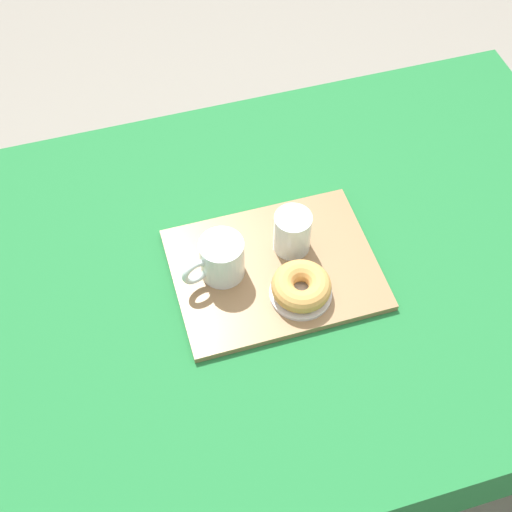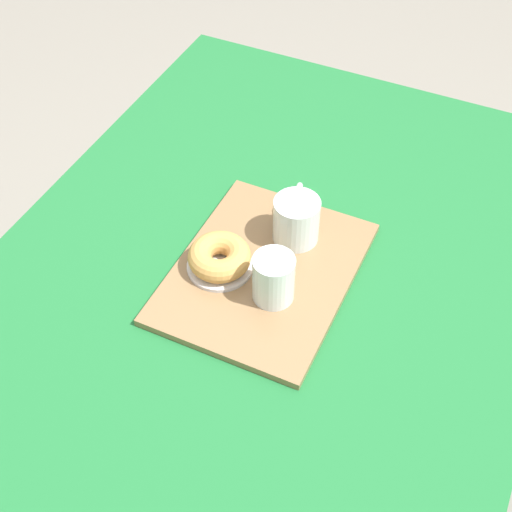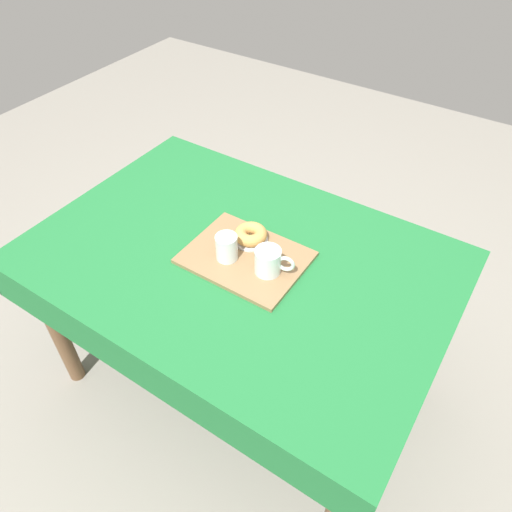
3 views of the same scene
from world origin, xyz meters
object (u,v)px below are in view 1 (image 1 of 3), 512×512
serving_tray (275,270)px  sugar_donut_left (302,286)px  tea_mug_left (221,259)px  dining_table (287,293)px  water_glass_near (292,233)px  donut_plate_left (301,293)px

serving_tray → sugar_donut_left: sugar_donut_left is taller
serving_tray → sugar_donut_left: bearing=-67.5°
tea_mug_left → sugar_donut_left: 0.16m
dining_table → tea_mug_left: (-0.13, 0.02, 0.15)m
dining_table → sugar_donut_left: bearing=-88.8°
sugar_donut_left → dining_table: bearing=91.2°
dining_table → water_glass_near: size_ratio=15.65×
donut_plate_left → water_glass_near: bearing=81.3°
serving_tray → water_glass_near: size_ratio=4.35×
donut_plate_left → sugar_donut_left: 0.02m
dining_table → donut_plate_left: 0.13m
serving_tray → sugar_donut_left: 0.09m
water_glass_near → dining_table: bearing=-115.6°
tea_mug_left → water_glass_near: 0.15m
dining_table → serving_tray: serving_tray is taller
serving_tray → tea_mug_left: (-0.10, 0.02, 0.05)m
tea_mug_left → water_glass_near: water_glass_near is taller
donut_plate_left → tea_mug_left: bearing=145.0°
tea_mug_left → donut_plate_left: 0.16m
tea_mug_left → donut_plate_left: (0.13, -0.09, -0.04)m
serving_tray → water_glass_near: (0.05, 0.04, 0.05)m
tea_mug_left → sugar_donut_left: bearing=-35.0°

